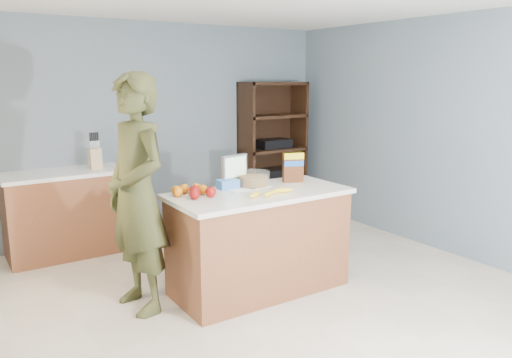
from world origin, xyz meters
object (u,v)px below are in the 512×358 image
tv (234,168)px  cereal_box (293,165)px  counter_peninsula (259,245)px  person (137,194)px  shelving_unit (271,152)px

tv → cereal_box: 0.56m
counter_peninsula → tv: (-0.06, 0.32, 0.64)m
person → counter_peninsula: bearing=68.3°
tv → counter_peninsula: bearing=-80.2°
tv → cereal_box: (0.53, -0.17, 0.00)m
shelving_unit → person: size_ratio=0.94×
person → tv: 0.96m
person → cereal_box: (1.48, -0.09, 0.11)m
cereal_box → tv: bearing=161.9°
person → cereal_box: bearing=78.1°
counter_peninsula → shelving_unit: bearing=52.9°
shelving_unit → cereal_box: size_ratio=6.41×
shelving_unit → tv: bearing=-132.9°
shelving_unit → person: bearing=-144.7°
shelving_unit → person: 3.13m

